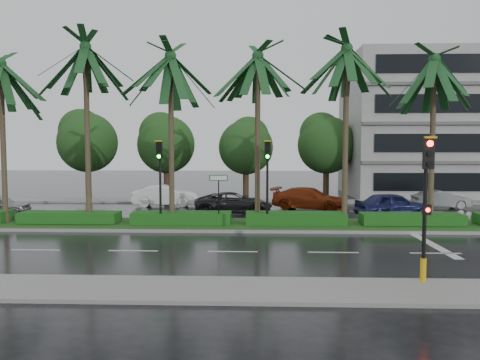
{
  "coord_description": "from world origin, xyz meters",
  "views": [
    {
      "loc": [
        0.96,
        -23.39,
        4.16
      ],
      "look_at": [
        0.07,
        1.5,
        2.42
      ],
      "focal_mm": 35.0,
      "sensor_mm": 36.0,
      "label": 1
    }
  ],
  "objects_px": {
    "signal_near": "(426,203)",
    "car_red": "(309,199)",
    "car_white": "(165,196)",
    "car_blue": "(393,205)",
    "signal_median_left": "(160,170)",
    "car_grey": "(441,199)",
    "car_darkgrey": "(233,203)",
    "street_sign": "(219,187)"
  },
  "relations": [
    {
      "from": "car_white",
      "to": "car_grey",
      "type": "distance_m",
      "value": 19.01
    },
    {
      "from": "signal_near",
      "to": "car_white",
      "type": "xyz_separation_m",
      "value": [
        -11.5,
        18.67,
        -1.76
      ]
    },
    {
      "from": "street_sign",
      "to": "car_red",
      "type": "bearing_deg",
      "value": 53.56
    },
    {
      "from": "street_sign",
      "to": "car_white",
      "type": "xyz_separation_m",
      "value": [
        -4.5,
        8.8,
        -1.38
      ]
    },
    {
      "from": "car_white",
      "to": "car_blue",
      "type": "distance_m",
      "value": 15.34
    },
    {
      "from": "car_white",
      "to": "car_blue",
      "type": "height_order",
      "value": "car_blue"
    },
    {
      "from": "car_white",
      "to": "car_darkgrey",
      "type": "relative_size",
      "value": 0.93
    },
    {
      "from": "street_sign",
      "to": "car_blue",
      "type": "xyz_separation_m",
      "value": [
        10.0,
        3.78,
        -1.37
      ]
    },
    {
      "from": "car_darkgrey",
      "to": "car_grey",
      "type": "xyz_separation_m",
      "value": [
        14.0,
        3.03,
        -0.06
      ]
    },
    {
      "from": "car_darkgrey",
      "to": "car_blue",
      "type": "relative_size",
      "value": 1.09
    },
    {
      "from": "signal_near",
      "to": "car_grey",
      "type": "relative_size",
      "value": 1.16
    },
    {
      "from": "car_grey",
      "to": "car_white",
      "type": "bearing_deg",
      "value": 84.62
    },
    {
      "from": "car_blue",
      "to": "car_white",
      "type": "bearing_deg",
      "value": 59.96
    },
    {
      "from": "signal_median_left",
      "to": "car_grey",
      "type": "xyz_separation_m",
      "value": [
        17.5,
        8.4,
        -2.38
      ]
    },
    {
      "from": "signal_near",
      "to": "street_sign",
      "type": "bearing_deg",
      "value": 125.34
    },
    {
      "from": "car_darkgrey",
      "to": "car_red",
      "type": "distance_m",
      "value": 5.49
    },
    {
      "from": "street_sign",
      "to": "car_blue",
      "type": "distance_m",
      "value": 10.78
    },
    {
      "from": "car_red",
      "to": "car_grey",
      "type": "height_order",
      "value": "car_red"
    },
    {
      "from": "car_darkgrey",
      "to": "car_blue",
      "type": "xyz_separation_m",
      "value": [
        9.5,
        -1.41,
        0.08
      ]
    },
    {
      "from": "signal_median_left",
      "to": "street_sign",
      "type": "distance_m",
      "value": 3.13
    },
    {
      "from": "signal_median_left",
      "to": "car_white",
      "type": "height_order",
      "value": "signal_median_left"
    },
    {
      "from": "car_blue",
      "to": "car_grey",
      "type": "distance_m",
      "value": 6.32
    },
    {
      "from": "signal_near",
      "to": "car_blue",
      "type": "xyz_separation_m",
      "value": [
        3.0,
        13.65,
        -1.75
      ]
    },
    {
      "from": "car_darkgrey",
      "to": "street_sign",
      "type": "bearing_deg",
      "value": 171.25
    },
    {
      "from": "signal_near",
      "to": "street_sign",
      "type": "relative_size",
      "value": 1.68
    },
    {
      "from": "street_sign",
      "to": "car_darkgrey",
      "type": "xyz_separation_m",
      "value": [
        0.5,
        5.19,
        -1.45
      ]
    },
    {
      "from": "car_white",
      "to": "signal_near",
      "type": "bearing_deg",
      "value": -152.36
    },
    {
      "from": "signal_near",
      "to": "car_blue",
      "type": "relative_size",
      "value": 0.98
    },
    {
      "from": "signal_near",
      "to": "street_sign",
      "type": "xyz_separation_m",
      "value": [
        -7.0,
        9.87,
        -0.38
      ]
    },
    {
      "from": "car_white",
      "to": "car_blue",
      "type": "bearing_deg",
      "value": -113.07
    },
    {
      "from": "street_sign",
      "to": "signal_near",
      "type": "bearing_deg",
      "value": -54.66
    },
    {
      "from": "car_darkgrey",
      "to": "car_red",
      "type": "height_order",
      "value": "car_red"
    },
    {
      "from": "signal_near",
      "to": "car_red",
      "type": "bearing_deg",
      "value": 94.95
    },
    {
      "from": "street_sign",
      "to": "car_grey",
      "type": "relative_size",
      "value": 0.69
    },
    {
      "from": "street_sign",
      "to": "car_blue",
      "type": "relative_size",
      "value": 0.59
    },
    {
      "from": "car_blue",
      "to": "car_grey",
      "type": "relative_size",
      "value": 1.18
    },
    {
      "from": "signal_median_left",
      "to": "car_red",
      "type": "relative_size",
      "value": 0.86
    },
    {
      "from": "car_darkgrey",
      "to": "car_grey",
      "type": "bearing_deg",
      "value": -81.03
    },
    {
      "from": "car_red",
      "to": "car_grey",
      "type": "relative_size",
      "value": 1.34
    },
    {
      "from": "car_darkgrey",
      "to": "car_grey",
      "type": "relative_size",
      "value": 1.29
    },
    {
      "from": "signal_median_left",
      "to": "car_blue",
      "type": "distance_m",
      "value": 13.77
    },
    {
      "from": "car_white",
      "to": "car_red",
      "type": "bearing_deg",
      "value": -101.66
    }
  ]
}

